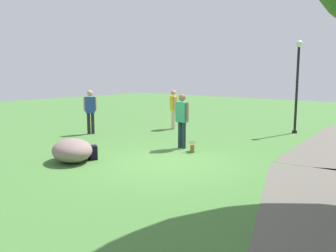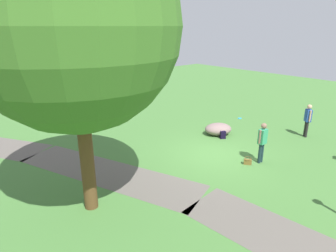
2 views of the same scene
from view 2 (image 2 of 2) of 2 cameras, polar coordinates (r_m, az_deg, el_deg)
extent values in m
plane|color=#457737|center=(13.36, 9.05, -5.65)|extent=(48.00, 48.00, 0.00)
cube|color=#605952|center=(11.94, -11.92, -8.95)|extent=(8.18, 4.71, 0.01)
cylinder|color=brown|center=(9.19, -15.70, -5.91)|extent=(0.42, 0.42, 3.52)
sphere|color=#3B6B25|center=(8.38, -18.09, 18.18)|extent=(5.73, 5.73, 5.73)
ellipsoid|color=gray|center=(15.73, 9.85, -0.60)|extent=(1.67, 1.79, 0.63)
cylinder|color=#192F34|center=(12.90, 17.62, -5.19)|extent=(0.13, 0.13, 0.86)
cylinder|color=#192F34|center=(13.02, 17.99, -4.99)|extent=(0.13, 0.13, 0.86)
cube|color=#339866|center=(12.68, 18.15, -1.98)|extent=(0.24, 0.36, 0.65)
cylinder|color=#846350|center=(12.49, 17.63, -2.07)|extent=(0.08, 0.08, 0.57)
cylinder|color=#846350|center=(12.85, 18.68, -1.59)|extent=(0.08, 0.08, 0.57)
sphere|color=#846350|center=(12.53, 18.36, 0.03)|extent=(0.23, 0.23, 0.23)
cylinder|color=black|center=(16.89, 25.41, -0.44)|extent=(0.13, 0.13, 0.85)
cylinder|color=black|center=(16.76, 25.62, -0.62)|extent=(0.13, 0.13, 0.85)
cube|color=#244595|center=(16.61, 25.87, 1.89)|extent=(0.43, 0.42, 0.64)
cylinder|color=tan|center=(16.80, 25.60, 2.23)|extent=(0.08, 0.08, 0.57)
cylinder|color=tan|center=(16.41, 26.19, 1.78)|extent=(0.08, 0.08, 0.57)
sphere|color=tan|center=(16.50, 26.10, 3.43)|extent=(0.23, 0.23, 0.23)
cube|color=brown|center=(12.74, 15.40, -6.82)|extent=(0.33, 0.29, 0.24)
torus|color=brown|center=(12.66, 15.47, -6.08)|extent=(0.38, 0.38, 0.02)
cube|color=black|center=(15.27, 10.73, -1.72)|extent=(0.31, 0.34, 0.40)
cube|color=black|center=(15.41, 10.54, -1.83)|extent=(0.15, 0.20, 0.18)
cylinder|color=#24A7DE|center=(18.90, 13.93, 1.49)|extent=(0.24, 0.24, 0.02)
camera|label=1|loc=(15.74, -28.19, 5.58)|focal=38.67mm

